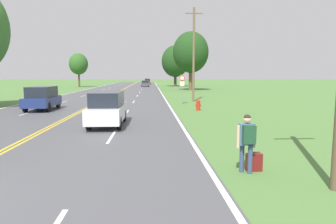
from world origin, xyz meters
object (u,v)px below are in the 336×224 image
at_px(car_white_suv_nearest, 108,108).
at_px(car_dark_grey_hatchback_mid_near, 145,83).
at_px(traffic_sign, 182,82).
at_px(hitchhiker_person, 247,138).
at_px(tree_behind_sign, 175,61).
at_px(tree_far_back, 191,52).
at_px(suitcase, 254,162).
at_px(fire_hydrant, 198,105).
at_px(car_red_suv_mid_far, 147,81).
at_px(tree_mid_treeline, 78,64).
at_px(car_dark_blue_suv_approaching, 42,98).

relative_size(car_white_suv_nearest, car_dark_grey_hatchback_mid_near, 1.26).
bearing_deg(traffic_sign, hitchhiker_person, -90.91).
distance_m(traffic_sign, tree_behind_sign, 47.34).
height_order(traffic_sign, tree_far_back, tree_far_back).
distance_m(suitcase, car_dark_grey_hatchback_mid_near, 66.36).
bearing_deg(car_dark_grey_hatchback_mid_near, hitchhiker_person, 1.01).
distance_m(tree_behind_sign, tree_far_back, 20.00).
distance_m(tree_behind_sign, car_white_suv_nearest, 59.79).
bearing_deg(hitchhiker_person, tree_far_back, -8.57).
height_order(hitchhiker_person, tree_behind_sign, tree_behind_sign).
xyz_separation_m(fire_hydrant, car_red_suv_mid_far, (-4.69, 71.06, 0.47)).
bearing_deg(suitcase, tree_behind_sign, -5.66).
height_order(traffic_sign, tree_mid_treeline, tree_mid_treeline).
xyz_separation_m(fire_hydrant, car_dark_blue_suv_approaching, (-12.42, 0.96, 0.54)).
relative_size(traffic_sign, car_white_suv_nearest, 0.60).
relative_size(fire_hydrant, car_dark_grey_hatchback_mid_near, 0.24).
bearing_deg(tree_far_back, tree_mid_treeline, 144.36).
bearing_deg(hitchhiker_person, traffic_sign, -3.77).
xyz_separation_m(tree_behind_sign, tree_mid_treeline, (-23.36, -2.36, -0.81)).
xyz_separation_m(tree_far_back, car_dark_blue_suv_approaching, (-16.10, -31.27, -5.97)).
relative_size(hitchhiker_person, car_dark_grey_hatchback_mid_near, 0.45).
bearing_deg(tree_mid_treeline, car_white_suv_nearest, -75.43).
xyz_separation_m(fire_hydrant, car_dark_grey_hatchback_mid_near, (-5.11, 51.09, 0.36)).
relative_size(car_white_suv_nearest, car_dark_blue_suv_approaching, 1.08).
height_order(tree_behind_sign, tree_mid_treeline, tree_behind_sign).
relative_size(tree_mid_treeline, car_dark_grey_hatchback_mid_near, 2.16).
height_order(hitchhiker_person, fire_hydrant, hitchhiker_person).
bearing_deg(car_dark_grey_hatchback_mid_near, car_white_suv_nearest, -3.51).
height_order(car_white_suv_nearest, car_dark_grey_hatchback_mid_near, car_white_suv_nearest).
height_order(car_dark_blue_suv_approaching, car_red_suv_mid_far, car_dark_blue_suv_approaching).
bearing_deg(traffic_sign, car_dark_blue_suv_approaching, -160.30).
bearing_deg(car_dark_blue_suv_approaching, suitcase, -145.40).
xyz_separation_m(car_white_suv_nearest, car_red_suv_mid_far, (1.47, 77.80, -0.05)).
distance_m(traffic_sign, tree_far_back, 27.87).
height_order(car_white_suv_nearest, car_red_suv_mid_far, car_white_suv_nearest).
bearing_deg(car_white_suv_nearest, hitchhiker_person, 30.81).
bearing_deg(car_dark_grey_hatchback_mid_near, tree_far_back, 22.52).
xyz_separation_m(traffic_sign, car_white_suv_nearest, (-5.41, -11.88, -1.16)).
relative_size(fire_hydrant, tree_far_back, 0.08).
height_order(suitcase, car_dark_blue_suv_approaching, car_dark_blue_suv_approaching).
xyz_separation_m(tree_behind_sign, tree_far_back, (1.18, -19.96, 0.70)).
distance_m(tree_mid_treeline, car_white_suv_nearest, 58.61).
relative_size(car_dark_blue_suv_approaching, car_dark_grey_hatchback_mid_near, 1.16).
bearing_deg(suitcase, car_white_suv_nearest, 29.77).
xyz_separation_m(hitchhiker_person, traffic_sign, (0.32, 20.44, 1.11)).
distance_m(suitcase, car_red_suv_mid_far, 86.28).
bearing_deg(fire_hydrant, car_red_suv_mid_far, 93.78).
relative_size(hitchhiker_person, tree_behind_sign, 0.16).
relative_size(tree_far_back, car_dark_blue_suv_approaching, 2.49).
distance_m(traffic_sign, car_white_suv_nearest, 13.10).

